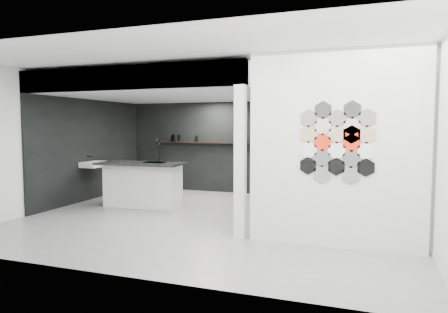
% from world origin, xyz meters
% --- Properties ---
extents(floor, '(7.00, 6.00, 0.01)m').
position_xyz_m(floor, '(0.00, 0.00, -0.01)').
color(floor, slate).
extents(partition_panel, '(2.45, 0.15, 2.80)m').
position_xyz_m(partition_panel, '(2.23, -1.00, 1.40)').
color(partition_panel, silver).
rests_on(partition_panel, floor).
extents(bay_clad_back, '(4.40, 0.04, 2.35)m').
position_xyz_m(bay_clad_back, '(-1.30, 2.97, 1.18)').
color(bay_clad_back, black).
rests_on(bay_clad_back, floor).
extents(bay_clad_left, '(0.04, 4.00, 2.35)m').
position_xyz_m(bay_clad_left, '(-3.47, 1.00, 1.18)').
color(bay_clad_left, black).
rests_on(bay_clad_left, floor).
extents(bulkhead, '(4.40, 4.00, 0.40)m').
position_xyz_m(bulkhead, '(-1.30, 1.00, 2.55)').
color(bulkhead, silver).
rests_on(bulkhead, corner_column).
extents(corner_column, '(0.16, 0.16, 2.35)m').
position_xyz_m(corner_column, '(0.82, -1.00, 1.18)').
color(corner_column, silver).
rests_on(corner_column, floor).
extents(fascia_beam, '(4.40, 0.16, 0.40)m').
position_xyz_m(fascia_beam, '(-1.30, -0.92, 2.55)').
color(fascia_beam, silver).
rests_on(fascia_beam, corner_column).
extents(wall_basin, '(0.40, 0.60, 0.12)m').
position_xyz_m(wall_basin, '(-3.24, 0.80, 0.85)').
color(wall_basin, silver).
rests_on(wall_basin, bay_clad_left).
extents(display_shelf, '(3.00, 0.15, 0.04)m').
position_xyz_m(display_shelf, '(-1.20, 2.87, 1.30)').
color(display_shelf, black).
rests_on(display_shelf, bay_clad_back).
extents(kitchen_island, '(1.85, 0.89, 1.46)m').
position_xyz_m(kitchen_island, '(-1.85, 0.59, 0.49)').
color(kitchen_island, silver).
rests_on(kitchen_island, floor).
extents(stockpot, '(0.23, 0.23, 0.18)m').
position_xyz_m(stockpot, '(-2.18, 2.87, 1.41)').
color(stockpot, black).
rests_on(stockpot, display_shelf).
extents(kettle, '(0.25, 0.25, 0.16)m').
position_xyz_m(kettle, '(-0.33, 2.87, 1.40)').
color(kettle, black).
rests_on(kettle, display_shelf).
extents(glass_bowl, '(0.14, 0.14, 0.09)m').
position_xyz_m(glass_bowl, '(0.15, 2.87, 1.37)').
color(glass_bowl, gray).
rests_on(glass_bowl, display_shelf).
extents(glass_vase, '(0.11, 0.11, 0.12)m').
position_xyz_m(glass_vase, '(0.15, 2.87, 1.38)').
color(glass_vase, gray).
rests_on(glass_vase, display_shelf).
extents(bottle_dark, '(0.06, 0.06, 0.15)m').
position_xyz_m(bottle_dark, '(-1.57, 2.87, 1.40)').
color(bottle_dark, black).
rests_on(bottle_dark, display_shelf).
extents(utensil_cup, '(0.10, 0.10, 0.10)m').
position_xyz_m(utensil_cup, '(-2.14, 2.87, 1.37)').
color(utensil_cup, black).
rests_on(utensil_cup, display_shelf).
extents(hex_tile_cluster, '(1.04, 0.02, 1.16)m').
position_xyz_m(hex_tile_cluster, '(2.26, -1.09, 1.50)').
color(hex_tile_cluster, black).
rests_on(hex_tile_cluster, partition_panel).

